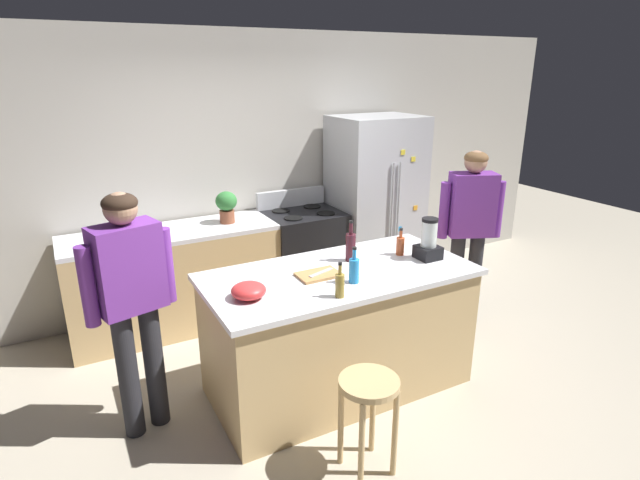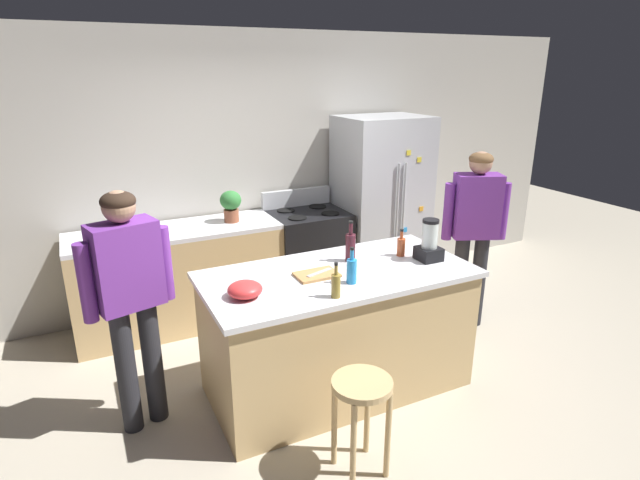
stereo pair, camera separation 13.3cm
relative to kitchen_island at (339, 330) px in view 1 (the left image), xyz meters
The scene contains 18 objects.
ground_plane 0.48m from the kitchen_island, ahead, with size 14.00×14.00×0.00m, color #B2A893.
back_wall 2.14m from the kitchen_island, 90.00° to the left, with size 8.00×0.10×2.70m, color #BCB7AD.
kitchen_island is the anchor object (origin of this frame).
back_counter_run 1.74m from the kitchen_island, 117.30° to the left, with size 2.00×0.64×0.96m.
refrigerator 2.05m from the kitchen_island, 48.71° to the left, with size 0.90×0.73×1.88m.
stove_range 1.59m from the kitchen_island, 73.19° to the left, with size 0.76×0.65×1.14m.
person_by_island_left 1.50m from the kitchen_island, behind, with size 0.59×0.32×1.66m.
person_by_sink_right 1.70m from the kitchen_island, 12.49° to the left, with size 0.58×0.36×1.66m.
bar_stool 0.88m from the kitchen_island, 108.79° to the right, with size 0.36×0.36×0.63m.
potted_plant 1.71m from the kitchen_island, 101.78° to the left, with size 0.20×0.20×0.30m.
blender_appliance 0.96m from the kitchen_island, ahead, with size 0.17×0.17×0.32m.
bottle_wine 0.64m from the kitchen_island, 39.93° to the left, with size 0.08×0.08×0.32m.
bottle_vinegar 0.70m from the kitchen_island, 120.30° to the right, with size 0.06×0.06×0.24m.
bottle_soda 0.61m from the kitchen_island, 93.31° to the right, with size 0.07×0.07×0.26m.
bottle_cooking_sauce 0.82m from the kitchen_island, ahead, with size 0.06×0.06×0.22m.
mixing_bowl 0.91m from the kitchen_island, behind, with size 0.22×0.22×0.10m, color red.
cutting_board 0.52m from the kitchen_island, behind, with size 0.30×0.20×0.02m, color #B7844C.
chef_knife 0.52m from the kitchen_island, behind, with size 0.22×0.03×0.01m, color #B7BABF.
Camera 1 is at (-1.72, -2.91, 2.35)m, focal length 28.50 mm.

